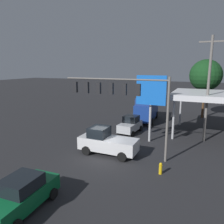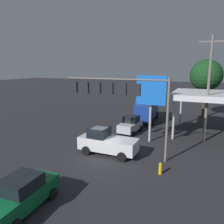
# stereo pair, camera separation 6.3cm
# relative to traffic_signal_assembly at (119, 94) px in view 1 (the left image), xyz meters

# --- Properties ---
(ground_plane) EXTENTS (200.00, 200.00, 0.00)m
(ground_plane) POSITION_rel_traffic_signal_assembly_xyz_m (1.02, 1.19, -5.40)
(ground_plane) COLOR #262628
(traffic_signal_assembly) EXTENTS (9.40, 0.43, 6.92)m
(traffic_signal_assembly) POSITION_rel_traffic_signal_assembly_xyz_m (0.00, 0.00, 0.00)
(traffic_signal_assembly) COLOR slate
(traffic_signal_assembly) RESTS_ON ground
(utility_pole) EXTENTS (2.40, 0.26, 10.61)m
(utility_pole) POSITION_rel_traffic_signal_assembly_xyz_m (-6.91, -6.58, 0.19)
(utility_pole) COLOR slate
(utility_pole) RESTS_ON ground
(price_sign) EXTENTS (3.00, 0.27, 6.82)m
(price_sign) POSITION_rel_traffic_signal_assembly_xyz_m (-1.72, -4.29, -0.35)
(price_sign) COLOR #B7B7BC
(price_sign) RESTS_ON ground
(sedan_far) EXTENTS (2.22, 4.48, 1.93)m
(sedan_far) POSITION_rel_traffic_signal_assembly_xyz_m (1.81, 9.43, -4.45)
(sedan_far) COLOR #0C592D
(sedan_far) RESTS_ON ground
(hatchback_crossing) EXTENTS (2.18, 3.91, 1.97)m
(hatchback_crossing) POSITION_rel_traffic_signal_assembly_xyz_m (1.15, -6.49, -4.46)
(hatchback_crossing) COLOR silver
(hatchback_crossing) RESTS_ON ground
(pickup_parked) EXTENTS (5.21, 2.28, 2.40)m
(pickup_parked) POSITION_rel_traffic_signal_assembly_xyz_m (0.97, 0.49, -4.29)
(pickup_parked) COLOR silver
(pickup_parked) RESTS_ON ground
(delivery_truck) EXTENTS (2.97, 6.96, 3.58)m
(delivery_truck) POSITION_rel_traffic_signal_assembly_xyz_m (0.82, -12.51, -3.71)
(delivery_truck) COLOR navy
(delivery_truck) RESTS_ON ground
(street_tree) EXTENTS (4.62, 4.62, 8.70)m
(street_tree) POSITION_rel_traffic_signal_assembly_xyz_m (-6.44, -18.02, 0.96)
(street_tree) COLOR #4C331E
(street_tree) RESTS_ON ground
(fire_hydrant) EXTENTS (0.24, 0.24, 0.88)m
(fire_hydrant) POSITION_rel_traffic_signal_assembly_xyz_m (-4.22, 2.36, -4.97)
(fire_hydrant) COLOR gold
(fire_hydrant) RESTS_ON ground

